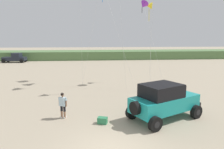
# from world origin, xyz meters

# --- Properties ---
(dune_ridge) EXTENTS (90.00, 8.87, 1.95)m
(dune_ridge) POSITION_xyz_m (0.07, 42.25, 0.98)
(dune_ridge) COLOR #567A47
(dune_ridge) RESTS_ON ground_plane
(jeep) EXTENTS (5.00, 4.01, 2.26)m
(jeep) POSITION_xyz_m (3.62, 3.24, 1.20)
(jeep) COLOR teal
(jeep) RESTS_ON ground_plane
(person_watching) EXTENTS (0.56, 0.44, 1.67)m
(person_watching) POSITION_xyz_m (-2.66, 3.95, 0.94)
(person_watching) COLOR #8C664C
(person_watching) RESTS_ON ground_plane
(cooler_box) EXTENTS (0.64, 0.52, 0.38)m
(cooler_box) POSITION_xyz_m (-0.23, 2.87, 0.19)
(cooler_box) COLOR #2D7F51
(cooler_box) RESTS_ON ground_plane
(distant_pickup) EXTENTS (4.71, 2.64, 1.98)m
(distant_pickup) POSITION_xyz_m (-17.01, 35.72, 0.94)
(distant_pickup) COLOR #1E232D
(distant_pickup) RESTS_ON ground_plane
(kite_black_sled) EXTENTS (1.60, 5.96, 9.04)m
(kite_black_sled) POSITION_xyz_m (4.84, 13.71, 8.50)
(kite_black_sled) COLOR purple
(kite_black_sled) RESTS_ON ground_plane
(kite_green_box) EXTENTS (1.03, 1.86, 9.02)m
(kite_green_box) POSITION_xyz_m (5.95, 14.86, 8.53)
(kite_green_box) COLOR yellow
(kite_green_box) RESTS_ON ground_plane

